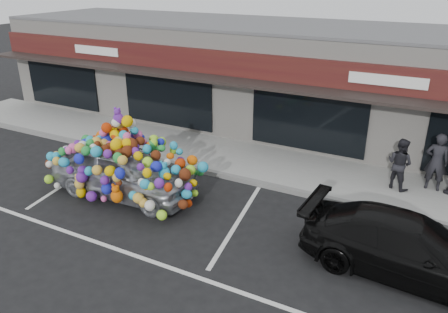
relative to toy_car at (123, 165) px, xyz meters
The scene contains 11 objects.
ground 1.38m from the toy_car, ahead, with size 90.00×90.00×0.00m, color black.
shop_building 8.47m from the toy_car, 83.30° to the left, with size 24.00×7.20×4.31m.
sidewalk 4.11m from the toy_car, 75.88° to the left, with size 26.00×3.00×0.15m, color gray.
kerb 2.73m from the toy_car, 67.73° to the left, with size 26.00×0.18×0.16m, color slate.
parking_stripe_left 2.42m from the toy_car, behind, with size 0.12×4.40×0.01m, color silver.
parking_stripe_mid 3.90m from the toy_car, ahead, with size 0.12×4.40×0.01m, color silver.
lane_line 3.95m from the toy_car, 38.98° to the right, with size 14.00×0.12×0.01m, color silver.
toy_car is the anchor object (origin of this frame).
black_sedan 8.05m from the toy_car, ahead, with size 4.70×1.91×1.36m, color black.
pedestrian_a 9.39m from the toy_car, 27.84° to the left, with size 0.66×0.43×1.81m, color black.
pedestrian_b 8.33m from the toy_car, 28.41° to the left, with size 0.78×0.61×1.61m, color black.
Camera 1 is at (7.21, -9.03, 6.32)m, focal length 35.00 mm.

